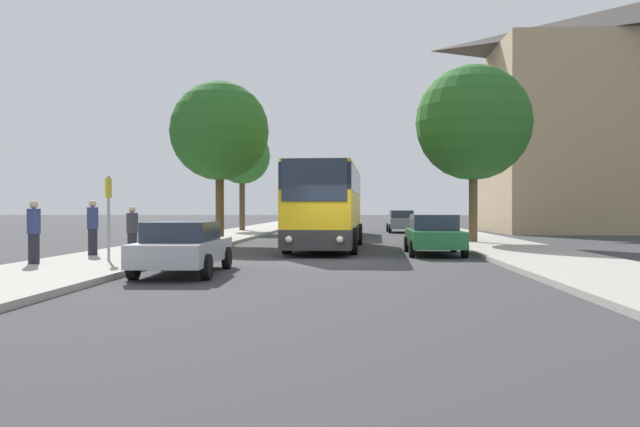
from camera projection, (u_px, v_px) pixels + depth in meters
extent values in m
plane|color=#38383A|center=(332.00, 263.00, 19.45)|extent=(300.00, 300.00, 0.00)
cube|color=#A39E93|center=(112.00, 259.00, 19.84)|extent=(4.00, 120.00, 0.15)
cube|color=#A39E93|center=(560.00, 262.00, 19.05)|extent=(4.00, 120.00, 0.15)
cube|color=#2D2D2D|center=(327.00, 234.00, 26.12)|extent=(2.86, 10.38, 0.70)
cube|color=yellow|center=(327.00, 210.00, 26.11)|extent=(2.86, 10.38, 1.37)
cube|color=#232D3D|center=(327.00, 182.00, 26.10)|extent=(2.88, 10.17, 0.95)
cube|color=yellow|center=(327.00, 169.00, 26.10)|extent=(2.80, 10.17, 0.12)
cube|color=#232D3D|center=(314.00, 180.00, 20.95)|extent=(2.22, 0.14, 1.45)
sphere|color=#F4EAC1|center=(289.00, 239.00, 21.03)|extent=(0.24, 0.24, 0.24)
sphere|color=#F4EAC1|center=(340.00, 240.00, 20.87)|extent=(0.24, 0.24, 0.24)
cylinder|color=black|center=(287.00, 241.00, 23.16)|extent=(0.34, 1.01, 1.00)
cylinder|color=black|center=(353.00, 241.00, 22.93)|extent=(0.34, 1.01, 1.00)
cylinder|color=black|center=(306.00, 234.00, 29.31)|extent=(0.34, 1.01, 1.00)
cylinder|color=black|center=(359.00, 234.00, 29.08)|extent=(0.34, 1.01, 1.00)
cube|color=#238942|center=(333.00, 226.00, 39.32)|extent=(2.87, 10.60, 0.70)
cube|color=silver|center=(333.00, 211.00, 39.31)|extent=(2.87, 10.60, 1.15)
cube|color=#232D3D|center=(333.00, 194.00, 39.30)|extent=(2.89, 10.39, 0.95)
cube|color=silver|center=(333.00, 186.00, 39.30)|extent=(2.81, 10.39, 0.12)
cube|color=#232D3D|center=(327.00, 195.00, 34.04)|extent=(2.25, 0.14, 1.45)
sphere|color=#F4EAC1|center=(311.00, 228.00, 34.11)|extent=(0.24, 0.24, 0.24)
sphere|color=#F4EAC1|center=(342.00, 228.00, 33.95)|extent=(0.24, 0.24, 0.24)
cylinder|color=black|center=(308.00, 229.00, 36.29)|extent=(0.34, 1.01, 1.00)
cylinder|color=black|center=(351.00, 229.00, 36.06)|extent=(0.34, 1.01, 1.00)
cylinder|color=black|center=(318.00, 226.00, 42.58)|extent=(0.34, 1.01, 1.00)
cylinder|color=black|center=(355.00, 226.00, 42.35)|extent=(0.34, 1.01, 1.00)
cube|color=#B7B7BC|center=(184.00, 251.00, 16.15)|extent=(1.88, 4.50, 0.56)
cube|color=#232D3D|center=(182.00, 231.00, 15.97)|extent=(1.61, 2.36, 0.49)
cylinder|color=black|center=(165.00, 258.00, 17.55)|extent=(0.22, 0.63, 0.62)
cylinder|color=black|center=(227.00, 258.00, 17.51)|extent=(0.22, 0.63, 0.62)
cylinder|color=black|center=(133.00, 267.00, 14.80)|extent=(0.22, 0.63, 0.62)
cylinder|color=black|center=(206.00, 267.00, 14.75)|extent=(0.22, 0.63, 0.62)
cube|color=#236B38|center=(434.00, 238.00, 22.97)|extent=(1.89, 4.60, 0.60)
cube|color=#232D3D|center=(433.00, 222.00, 23.15)|extent=(1.63, 2.40, 0.56)
cylinder|color=black|center=(465.00, 249.00, 21.50)|extent=(0.21, 0.62, 0.62)
cylinder|color=black|center=(412.00, 249.00, 21.63)|extent=(0.21, 0.62, 0.62)
cylinder|color=black|center=(453.00, 244.00, 24.32)|extent=(0.21, 0.62, 0.62)
cylinder|color=black|center=(407.00, 244.00, 24.46)|extent=(0.21, 0.62, 0.62)
cube|color=slate|center=(401.00, 223.00, 44.68)|extent=(1.81, 4.48, 0.72)
cube|color=#232D3D|center=(401.00, 214.00, 44.85)|extent=(1.59, 2.33, 0.55)
cylinder|color=black|center=(416.00, 229.00, 43.25)|extent=(0.20, 0.62, 0.62)
cylinder|color=black|center=(390.00, 229.00, 43.34)|extent=(0.20, 0.62, 0.62)
cylinder|color=black|center=(412.00, 227.00, 46.02)|extent=(0.20, 0.62, 0.62)
cylinder|color=black|center=(388.00, 227.00, 46.11)|extent=(0.20, 0.62, 0.62)
cylinder|color=gray|center=(109.00, 218.00, 18.49)|extent=(0.08, 0.08, 2.51)
cube|color=yellow|center=(109.00, 188.00, 18.48)|extent=(0.03, 0.45, 0.60)
cylinder|color=#23232D|center=(93.00, 242.00, 20.71)|extent=(0.30, 0.30, 0.87)
cylinder|color=navy|center=(93.00, 218.00, 20.70)|extent=(0.36, 0.36, 0.72)
sphere|color=tan|center=(93.00, 204.00, 20.70)|extent=(0.23, 0.23, 0.23)
cylinder|color=#23232D|center=(34.00, 249.00, 17.42)|extent=(0.30, 0.30, 0.84)
cylinder|color=navy|center=(34.00, 221.00, 17.41)|extent=(0.36, 0.36, 0.70)
sphere|color=tan|center=(34.00, 205.00, 17.41)|extent=(0.23, 0.23, 0.23)
cylinder|color=#23232D|center=(132.00, 245.00, 20.06)|extent=(0.30, 0.30, 0.77)
cylinder|color=#333338|center=(132.00, 223.00, 20.05)|extent=(0.36, 0.36, 0.64)
sphere|color=tan|center=(132.00, 210.00, 20.05)|extent=(0.21, 0.21, 0.21)
cylinder|color=#513D23|center=(220.00, 204.00, 30.08)|extent=(0.40, 0.40, 3.51)
sphere|color=#286023|center=(220.00, 131.00, 30.05)|extent=(4.77, 4.77, 4.77)
cylinder|color=#513D23|center=(242.00, 204.00, 44.98)|extent=(0.40, 0.40, 3.85)
sphere|color=#2D7028|center=(242.00, 156.00, 44.95)|extent=(4.05, 4.05, 4.05)
cylinder|color=brown|center=(473.00, 204.00, 29.14)|extent=(0.40, 0.40, 3.55)
sphere|color=#286023|center=(473.00, 123.00, 29.11)|extent=(5.37, 5.37, 5.37)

